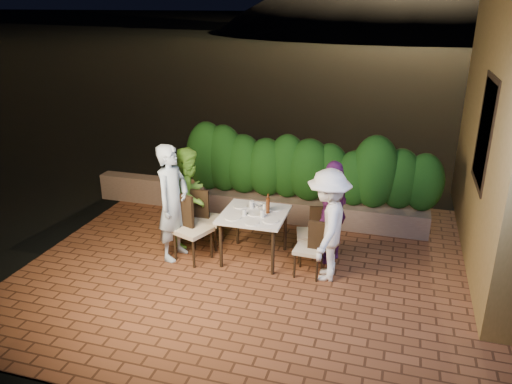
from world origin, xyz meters
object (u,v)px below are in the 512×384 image
at_px(parapet_lamp, 179,177).
at_px(chair_left_back, 208,218).
at_px(chair_right_back, 310,233).
at_px(diner_blue, 173,203).
at_px(diner_purple, 333,212).
at_px(chair_right_front, 309,248).
at_px(chair_left_front, 192,229).
at_px(diner_white, 328,225).
at_px(diner_green, 190,196).
at_px(dining_table, 254,236).
at_px(beer_bottle, 268,204).
at_px(bowl, 257,205).

bearing_deg(parapet_lamp, chair_left_back, -51.08).
relative_size(chair_right_back, diner_blue, 0.48).
bearing_deg(diner_purple, chair_right_front, -13.34).
distance_m(chair_left_front, diner_white, 2.03).
height_order(chair_right_back, parapet_lamp, chair_right_back).
height_order(diner_green, diner_purple, diner_green).
height_order(diner_green, diner_white, diner_white).
bearing_deg(parapet_lamp, chair_right_back, -26.60).
xyz_separation_m(dining_table, diner_blue, (-1.18, -0.28, 0.52)).
bearing_deg(beer_bottle, chair_left_back, 171.73).
bearing_deg(diner_blue, chair_left_back, -27.71).
bearing_deg(diner_white, chair_left_front, -89.34).
height_order(dining_table, chair_right_back, chair_right_back).
height_order(chair_left_front, diner_white, diner_white).
distance_m(bowl, chair_right_back, 0.92).
distance_m(chair_right_front, diner_white, 0.45).
height_order(dining_table, chair_right_front, chair_right_front).
bearing_deg(chair_right_front, bowl, -26.49).
bearing_deg(chair_right_back, chair_left_front, 3.84).
relative_size(dining_table, parapet_lamp, 6.78).
distance_m(bowl, chair_left_front, 1.04).
xyz_separation_m(dining_table, diner_purple, (1.13, 0.28, 0.42)).
distance_m(chair_right_front, diner_green, 2.13).
xyz_separation_m(chair_left_front, diner_blue, (-0.30, 0.01, 0.38)).
bearing_deg(chair_right_front, chair_right_back, -78.18).
bearing_deg(chair_left_front, diner_purple, 36.52).
bearing_deg(beer_bottle, parapet_lamp, 144.11).
xyz_separation_m(chair_left_front, chair_right_back, (1.69, 0.53, -0.08)).
relative_size(chair_right_front, diner_purple, 0.54).
bearing_deg(dining_table, parapet_lamp, 140.39).
relative_size(chair_left_back, chair_right_back, 1.10).
relative_size(beer_bottle, parapet_lamp, 2.16).
height_order(chair_right_back, diner_white, diner_white).
xyz_separation_m(bowl, diner_purple, (1.17, 0.00, 0.02)).
relative_size(diner_blue, diner_purple, 1.13).
relative_size(diner_white, diner_purple, 1.02).
xyz_separation_m(bowl, chair_left_back, (-0.79, -0.06, -0.30)).
distance_m(chair_right_front, parapet_lamp, 3.42).
bearing_deg(diner_green, parapet_lamp, 34.53).
bearing_deg(chair_left_back, dining_table, -16.34).
distance_m(dining_table, bowl, 0.48).
xyz_separation_m(diner_white, diner_purple, (-0.00, 0.52, -0.01)).
xyz_separation_m(chair_right_back, diner_green, (-1.96, 0.04, 0.37)).
height_order(chair_right_front, diner_blue, diner_blue).
relative_size(diner_white, parapet_lamp, 11.50).
bearing_deg(diner_blue, chair_right_back, -67.36).
relative_size(beer_bottle, diner_white, 0.19).
relative_size(chair_left_back, parapet_lamp, 6.70).
relative_size(chair_left_front, diner_white, 0.63).
bearing_deg(chair_right_front, diner_white, -176.00).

